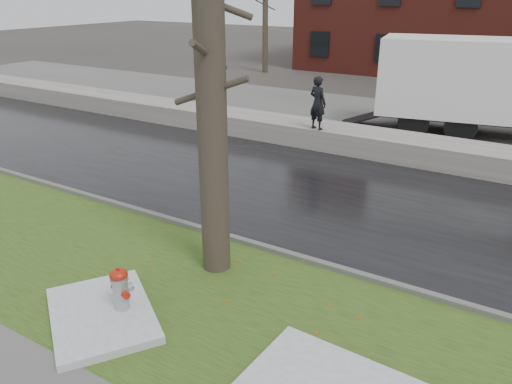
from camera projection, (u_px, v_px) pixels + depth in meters
The scene contains 13 objects.
ground at pixel (225, 267), 10.03m from camera, with size 120.00×120.00×0.00m, color #47423D.
verge at pixel (186, 297), 9.04m from camera, with size 60.00×4.50×0.04m, color #2A4717.
road at pixel (319, 194), 13.58m from camera, with size 60.00×7.00×0.03m, color black.
parking_lot at pixel (407, 126), 20.30m from camera, with size 60.00×9.00×0.03m, color slate.
curb at pixel (251, 244), 10.80m from camera, with size 60.00×0.15×0.14m, color slate.
snowbank at pixel (372, 143), 16.76m from camera, with size 60.00×1.60×0.75m, color #ABA69C.
bg_tree_left at pixel (265, 19), 31.93m from camera, with size 1.40×1.62×6.50m.
bg_tree_center at pixel (377, 19), 32.20m from camera, with size 1.40×1.62×6.50m.
fire_hydrant at pixel (121, 290), 8.33m from camera, with size 0.46×0.42×0.92m.
tree at pixel (211, 95), 8.70m from camera, with size 1.41×1.64×6.83m.
box_truck at pixel (490, 87), 18.10m from camera, with size 10.78×4.07×3.55m.
worker at pixel (318, 103), 16.67m from camera, with size 0.65×0.43×1.79m, color black.
snow_patch_far at pixel (102, 315), 8.40m from camera, with size 2.20×1.60×0.14m, color white.
Camera 1 is at (5.07, -7.11, 5.21)m, focal length 35.00 mm.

